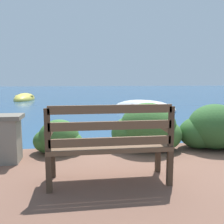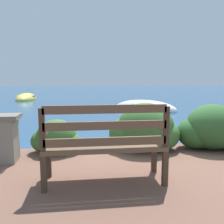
% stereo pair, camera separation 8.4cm
% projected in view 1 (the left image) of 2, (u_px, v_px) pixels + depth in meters
% --- Properties ---
extents(ground_plane, '(80.00, 80.00, 0.00)m').
position_uv_depth(ground_plane, '(140.00, 156.00, 4.57)').
color(ground_plane, navy).
extents(park_bench, '(1.40, 0.48, 0.93)m').
position_uv_depth(park_bench, '(109.00, 142.00, 2.83)').
color(park_bench, '#433123').
rests_on(park_bench, patio_terrace).
extents(hedge_clump_left, '(0.80, 0.58, 0.55)m').
position_uv_depth(hedge_clump_left, '(58.00, 139.00, 4.02)').
color(hedge_clump_left, '#38662D').
rests_on(hedge_clump_left, patio_terrace).
extents(hedge_clump_centre, '(1.18, 0.85, 0.80)m').
position_uv_depth(hedge_clump_centre, '(147.00, 129.00, 4.19)').
color(hedge_clump_centre, '#38662D').
rests_on(hedge_clump_centre, patio_terrace).
extents(hedge_clump_right, '(1.13, 0.81, 0.77)m').
position_uv_depth(hedge_clump_right, '(213.00, 129.00, 4.26)').
color(hedge_clump_right, '#2D5628').
rests_on(hedge_clump_right, patio_terrace).
extents(rowboat_nearest, '(3.04, 2.82, 0.80)m').
position_uv_depth(rowboat_nearest, '(144.00, 109.00, 11.10)').
color(rowboat_nearest, silver).
rests_on(rowboat_nearest, ground_plane).
extents(rowboat_mid, '(1.30, 2.71, 0.78)m').
position_uv_depth(rowboat_mid, '(24.00, 99.00, 16.29)').
color(rowboat_mid, '#DBC64C').
rests_on(rowboat_mid, ground_plane).
extents(mooring_buoy, '(0.58, 0.58, 0.52)m').
position_uv_depth(mooring_buoy, '(150.00, 117.00, 8.55)').
color(mooring_buoy, white).
rests_on(mooring_buoy, ground_plane).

